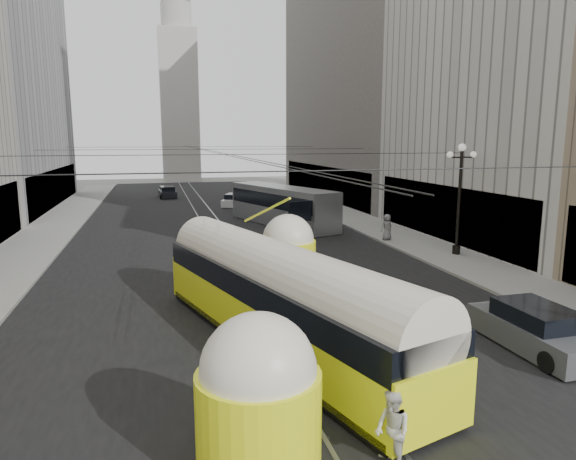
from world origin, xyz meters
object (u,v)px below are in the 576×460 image
city_bus (282,204)px  sedan_grey (536,330)px  pedestrian_crossing_b (392,430)px  pedestrian_sidewalk_right (387,227)px  streetcar (279,296)px

city_bus → sedan_grey: 26.13m
sedan_grey → pedestrian_crossing_b: bearing=-148.3°
sedan_grey → pedestrian_crossing_b: pedestrian_crossing_b is taller
pedestrian_crossing_b → city_bus: bearing=165.1°
sedan_grey → pedestrian_crossing_b: 8.51m
city_bus → sedan_grey: size_ratio=2.68×
city_bus → pedestrian_sidewalk_right: bearing=-59.1°
streetcar → sedan_grey: (8.00, -2.35, -1.04)m
city_bus → pedestrian_crossing_b: 30.94m
streetcar → city_bus: streetcar is taller
sedan_grey → pedestrian_sidewalk_right: 17.78m
sedan_grey → pedestrian_sidewalk_right: (3.00, 17.52, 0.35)m
sedan_grey → pedestrian_sidewalk_right: bearing=80.3°
city_bus → pedestrian_sidewalk_right: (5.10, -8.50, -0.66)m
pedestrian_crossing_b → streetcar: bearing=-178.9°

